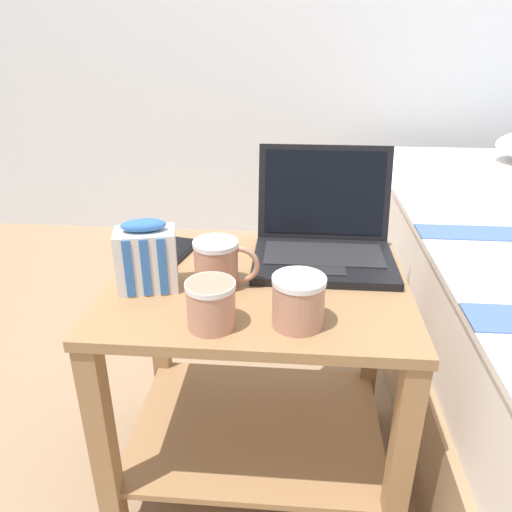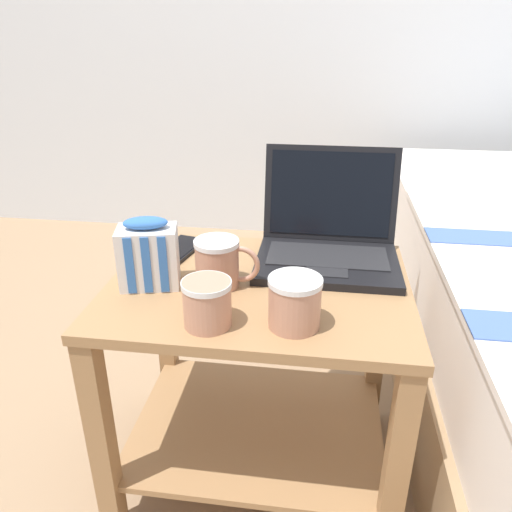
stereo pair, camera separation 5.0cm
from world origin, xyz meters
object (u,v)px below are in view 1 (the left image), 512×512
(mug_front_left, at_px, (218,262))
(cell_phone, at_px, (173,252))
(mug_mid_center, at_px, (299,298))
(mug_front_right, at_px, (210,301))
(snack_bag, at_px, (147,257))
(laptop, at_px, (324,238))

(mug_front_left, xyz_separation_m, cell_phone, (-0.13, 0.15, -0.05))
(mug_front_left, height_order, mug_mid_center, mug_front_left)
(mug_front_right, relative_size, cell_phone, 0.70)
(mug_mid_center, bearing_deg, mug_front_left, 142.00)
(snack_bag, bearing_deg, mug_front_right, -40.83)
(mug_front_right, height_order, mug_mid_center, mug_mid_center)
(mug_mid_center, xyz_separation_m, cell_phone, (-0.30, 0.28, -0.05))
(mug_mid_center, distance_m, cell_phone, 0.41)
(snack_bag, bearing_deg, laptop, 26.67)
(laptop, distance_m, mug_mid_center, 0.30)
(snack_bag, xyz_separation_m, cell_phone, (0.01, 0.17, -0.06))
(mug_front_left, distance_m, cell_phone, 0.21)
(mug_mid_center, relative_size, cell_phone, 0.79)
(mug_front_right, bearing_deg, mug_mid_center, 6.92)
(mug_front_right, height_order, cell_phone, mug_front_right)
(cell_phone, bearing_deg, mug_mid_center, -43.44)
(snack_bag, distance_m, cell_phone, 0.18)
(mug_front_left, relative_size, mug_front_right, 1.13)
(laptop, relative_size, cell_phone, 1.84)
(mug_front_left, relative_size, snack_bag, 0.90)
(mug_mid_center, bearing_deg, cell_phone, 136.56)
(laptop, xyz_separation_m, mug_front_right, (-0.21, -0.31, 0.00))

